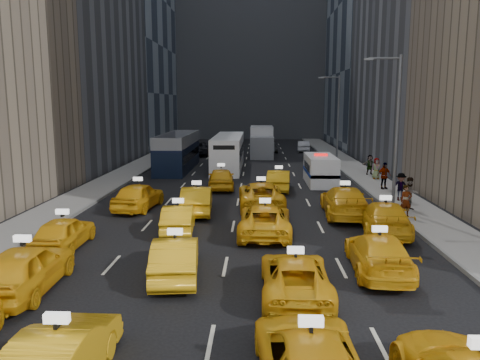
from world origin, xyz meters
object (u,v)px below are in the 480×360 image
object	(u,v)px
double_decker	(178,152)
pedestrian_0	(406,201)
taxi_1	(60,358)
city_bus	(228,152)
box_truck	(262,142)
taxi_2	(310,359)
nypd_van	(320,170)

from	to	relation	value
double_decker	pedestrian_0	size ratio (longest dim) A/B	6.77
taxi_1	double_decker	world-z (taller)	double_decker
taxi_1	city_bus	distance (m)	35.50
pedestrian_0	city_bus	bearing A→B (deg)	113.08
taxi_1	box_truck	world-z (taller)	box_truck
box_truck	pedestrian_0	distance (m)	31.01
taxi_2	pedestrian_0	distance (m)	17.13
nypd_van	double_decker	world-z (taller)	double_decker
nypd_van	taxi_2	bearing A→B (deg)	-98.09
nypd_van	box_truck	world-z (taller)	box_truck
taxi_2	double_decker	world-z (taller)	double_decker
nypd_van	double_decker	xyz separation A→B (m)	(-12.53, 7.69, 0.59)
double_decker	city_bus	bearing A→B (deg)	2.16
nypd_van	city_bus	world-z (taller)	city_bus
pedestrian_0	taxi_1	bearing A→B (deg)	-134.33
taxi_1	nypd_van	bearing A→B (deg)	-108.11
taxi_2	taxi_1	bearing A→B (deg)	-1.09
nypd_van	pedestrian_0	world-z (taller)	nypd_van
taxi_2	double_decker	xyz separation A→B (m)	(-8.76, 34.57, 0.98)
taxi_2	city_bus	bearing A→B (deg)	-86.65
taxi_1	city_bus	world-z (taller)	city_bus
box_truck	pedestrian_0	bearing A→B (deg)	-80.20
taxi_1	double_decker	distance (m)	34.92
taxi_2	nypd_van	distance (m)	27.14
city_bus	taxi_2	bearing A→B (deg)	-78.96
taxi_2	double_decker	size ratio (longest dim) A/B	0.42
nypd_van	taxi_1	bearing A→B (deg)	-109.14
taxi_2	city_bus	size ratio (longest dim) A/B	0.40
double_decker	pedestrian_0	bearing A→B (deg)	-56.33
box_truck	taxi_1	bearing A→B (deg)	-100.51
taxi_1	taxi_2	bearing A→B (deg)	-177.08
double_decker	box_truck	world-z (taller)	box_truck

